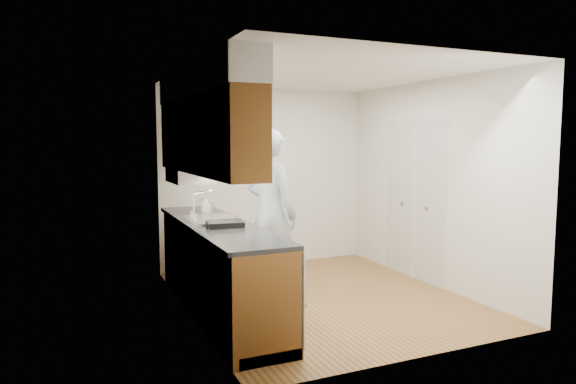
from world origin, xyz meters
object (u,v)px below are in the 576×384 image
object	(u,v)px
steel_can	(210,208)
person	(270,203)
soap_bottle_a	(205,203)
dish_rack	(225,224)
soap_bottle_b	(206,206)

from	to	relation	value
steel_can	person	bearing A→B (deg)	-39.48
soap_bottle_a	person	bearing A→B (deg)	-35.00
person	steel_can	distance (m)	0.73
dish_rack	steel_can	bearing A→B (deg)	90.90
person	soap_bottle_a	xyz separation A→B (m)	(-0.63, 0.44, -0.03)
person	dish_rack	distance (m)	0.82
person	soap_bottle_a	size ratio (longest dim) A/B	8.73
soap_bottle_b	dish_rack	distance (m)	0.91
soap_bottle_b	dish_rack	xyz separation A→B (m)	(-0.05, -0.91, -0.07)
soap_bottle_a	dish_rack	distance (m)	0.92
steel_can	soap_bottle_b	bearing A→B (deg)	-156.88
soap_bottle_b	soap_bottle_a	bearing A→B (deg)	168.24
person	soap_bottle_b	world-z (taller)	person
soap_bottle_b	steel_can	world-z (taller)	soap_bottle_b
person	soap_bottle_a	world-z (taller)	person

